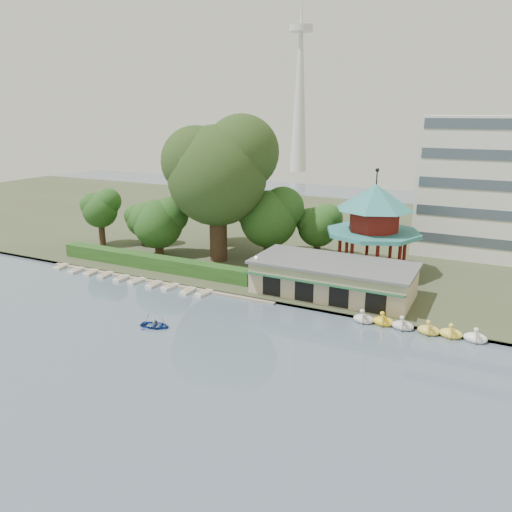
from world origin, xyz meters
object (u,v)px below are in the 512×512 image
Objects in this scene: big_tree at (219,168)px; rowboat_with_passengers at (155,323)px; dock at (156,280)px; boathouse at (333,278)px; pavilion at (374,220)px.

rowboat_with_passengers is at bearing -76.09° from big_tree.
boathouse is (22.00, 4.77, 2.25)m from dock.
boathouse is at bearing -18.38° from big_tree.
boathouse reaches higher than rowboat_with_passengers.
big_tree reaches higher than rowboat_with_passengers.
boathouse is at bearing -101.28° from pavilion.
big_tree reaches higher than boathouse.
boathouse is 0.91× the size of big_tree.
dock is at bearing -106.13° from big_tree.
pavilion is 0.66× the size of big_tree.
rowboat_with_passengers reaches higher than dock.
pavilion reaches higher than boathouse.
pavilion is 31.15m from rowboat_with_passengers.
big_tree is 4.26× the size of rowboat_with_passengers.
rowboat_with_passengers is (-13.25, -16.21, -1.93)m from boathouse.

